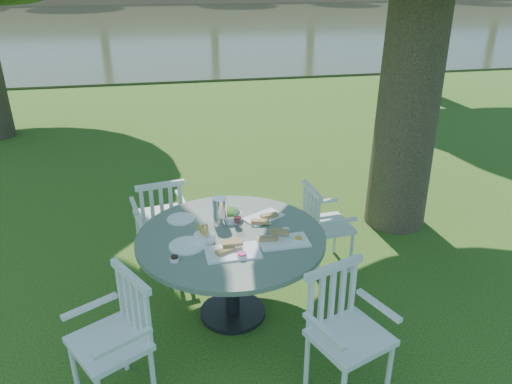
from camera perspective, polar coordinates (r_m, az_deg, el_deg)
ground at (r=4.82m, az=0.46°, el=-10.21°), size 140.00×140.00×0.00m
table at (r=4.08m, az=-2.84°, el=-6.61°), size 1.52×1.52×0.77m
chair_ne at (r=4.84m, az=7.38°, el=-3.26°), size 0.45×0.47×0.86m
chair_nw at (r=4.95m, az=-10.85°, el=-2.55°), size 0.53×0.50×0.91m
chair_sw at (r=3.54m, az=-15.20°, el=-14.89°), size 0.62×0.63×0.94m
chair_se at (r=3.52m, az=9.75°, el=-14.39°), size 0.61×0.59×0.94m
tableware at (r=4.04m, az=-3.35°, el=-3.97°), size 1.08×0.87×0.24m
river at (r=27.04m, az=-9.85°, el=18.30°), size 100.00×28.00×0.12m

